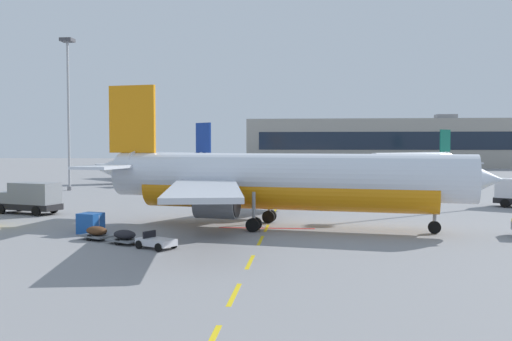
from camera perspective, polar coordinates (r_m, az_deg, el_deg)
ground at (r=67.05m, az=21.42°, el=-3.45°), size 400.00×400.00×0.00m
apron_paint_markings at (r=61.71m, az=2.12°, el=-3.78°), size 8.00×93.67×0.01m
airliner_foreground at (r=46.71m, az=2.29°, el=-1.01°), size 34.73×34.11×12.20m
airliner_mid_left at (r=124.14m, az=15.82°, el=0.92°), size 24.95×24.08×10.23m
airliner_far_center at (r=108.61m, az=-9.29°, el=0.83°), size 26.84×24.70×10.71m
ground_power_truck at (r=60.46m, az=-22.12°, el=-2.55°), size 7.39×4.27×3.14m
baggage_train at (r=40.39m, az=-13.20°, el=-6.56°), size 8.18×5.57×1.14m
uld_cargo_container at (r=45.72m, az=-16.49°, el=-5.17°), size 1.96×1.93×1.60m
apron_light_mast_near at (r=88.80m, az=-18.59°, el=7.28°), size 1.80×1.80×22.68m
terminal_satellite at (r=177.66m, az=14.39°, el=2.70°), size 92.04×23.67×15.95m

